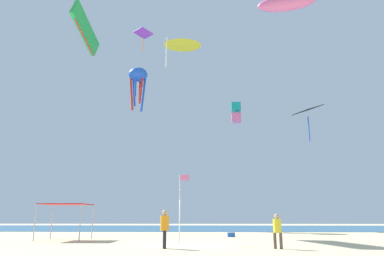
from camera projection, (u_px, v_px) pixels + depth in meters
ground at (189, 246)px, 20.55m from camera, size 110.00×110.00×0.10m
ocean_strip at (198, 228)px, 48.81m from camera, size 110.00×24.66×0.03m
canopy_tent at (66, 206)px, 25.03m from camera, size 2.99×2.70×2.36m
person_near_tent at (277, 228)px, 18.18m from camera, size 0.42×0.40×1.67m
person_leftmost at (165, 226)px, 18.47m from camera, size 0.44×0.49×1.86m
banner_flag at (181, 202)px, 22.30m from camera, size 0.61×0.06×4.03m
cooler_box at (231, 235)px, 28.28m from camera, size 0.57×0.37×0.35m
kite_diamond_black at (308, 112)px, 39.44m from camera, size 3.25×3.31×3.85m
kite_box_teal at (236, 113)px, 47.43m from camera, size 1.22×1.30×2.57m
kite_octopus_blue at (138, 77)px, 50.65m from camera, size 3.08×3.08×6.11m
kite_delta_yellow at (182, 42)px, 45.56m from camera, size 5.18×5.23×3.74m
kite_inflatable_pink at (286, 3)px, 35.86m from camera, size 5.83×3.15×2.26m
kite_parafoil_green at (85, 30)px, 39.67m from camera, size 1.31×6.41×3.90m
kite_diamond_purple at (143, 34)px, 46.24m from camera, size 2.67×2.66×2.72m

